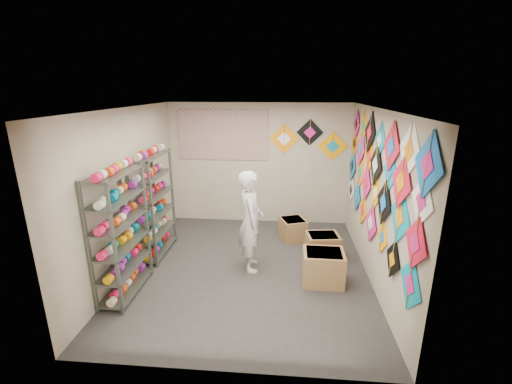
# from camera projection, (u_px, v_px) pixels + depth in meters

# --- Properties ---
(ground) EXTENTS (4.50, 4.50, 0.00)m
(ground) POSITION_uv_depth(u_px,v_px,m) (249.00, 269.00, 5.91)
(ground) COLOR #2D2A28
(room_walls) EXTENTS (4.50, 4.50, 4.50)m
(room_walls) POSITION_uv_depth(u_px,v_px,m) (248.00, 177.00, 5.43)
(room_walls) COLOR tan
(room_walls) RESTS_ON ground
(shelf_rack_front) EXTENTS (0.40, 1.10, 1.90)m
(shelf_rack_front) POSITION_uv_depth(u_px,v_px,m) (121.00, 235.00, 4.97)
(shelf_rack_front) COLOR #4C5147
(shelf_rack_front) RESTS_ON ground
(shelf_rack_back) EXTENTS (0.40, 1.10, 1.90)m
(shelf_rack_back) POSITION_uv_depth(u_px,v_px,m) (154.00, 205.00, 6.21)
(shelf_rack_back) COLOR #4C5147
(shelf_rack_back) RESTS_ON ground
(string_spools) EXTENTS (0.12, 2.36, 0.12)m
(string_spools) POSITION_uv_depth(u_px,v_px,m) (138.00, 213.00, 5.56)
(string_spools) COLOR #FF1B56
(string_spools) RESTS_ON ground
(kite_wall_display) EXTENTS (0.06, 4.36, 2.06)m
(kite_wall_display) POSITION_uv_depth(u_px,v_px,m) (376.00, 177.00, 5.24)
(kite_wall_display) COLOR #0A89A4
(kite_wall_display) RESTS_ON room_walls
(back_wall_kites) EXTENTS (1.71, 0.02, 0.91)m
(back_wall_kites) POSITION_uv_depth(u_px,v_px,m) (308.00, 140.00, 7.40)
(back_wall_kites) COLOR orange
(back_wall_kites) RESTS_ON room_walls
(poster) EXTENTS (2.00, 0.01, 1.10)m
(poster) POSITION_uv_depth(u_px,v_px,m) (223.00, 135.00, 7.52)
(poster) COLOR #714AA0
(poster) RESTS_ON room_walls
(shopkeeper) EXTENTS (0.78, 0.64, 1.73)m
(shopkeeper) POSITION_uv_depth(u_px,v_px,m) (251.00, 221.00, 5.70)
(shopkeeper) COLOR beige
(shopkeeper) RESTS_ON ground
(carton_a) EXTENTS (0.65, 0.54, 0.53)m
(carton_a) POSITION_uv_depth(u_px,v_px,m) (323.00, 267.00, 5.43)
(carton_a) COLOR olive
(carton_a) RESTS_ON ground
(carton_b) EXTENTS (0.62, 0.54, 0.46)m
(carton_b) POSITION_uv_depth(u_px,v_px,m) (322.00, 246.00, 6.22)
(carton_b) COLOR olive
(carton_b) RESTS_ON ground
(carton_c) EXTENTS (0.61, 0.64, 0.44)m
(carton_c) POSITION_uv_depth(u_px,v_px,m) (293.00, 229.00, 6.99)
(carton_c) COLOR olive
(carton_c) RESTS_ON ground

